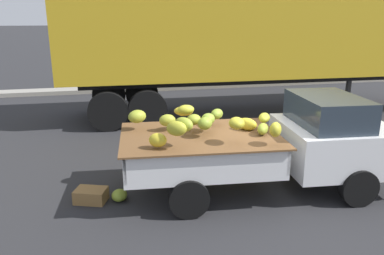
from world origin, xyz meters
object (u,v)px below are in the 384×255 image
Objects in this scene: pickup_truck at (303,141)px; fallen_banana_bunch_near_tailgate at (119,195)px; produce_crate at (91,195)px; semi_trailer at (257,32)px.

fallen_banana_bunch_near_tailgate is at bearing -177.60° from pickup_truck.
pickup_truck reaches higher than produce_crate.
pickup_truck is 5.84m from semi_trailer.
produce_crate is at bearing 171.36° from fallen_banana_bunch_near_tailgate.
fallen_banana_bunch_near_tailgate is at bearing -8.64° from produce_crate.
pickup_truck is at bearing -101.13° from semi_trailer.
semi_trailer is 40.09× the size of fallen_banana_bunch_near_tailgate.
fallen_banana_bunch_near_tailgate is 0.58× the size of produce_crate.
pickup_truck is 16.40× the size of fallen_banana_bunch_near_tailgate.
fallen_banana_bunch_near_tailgate is 0.48m from produce_crate.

